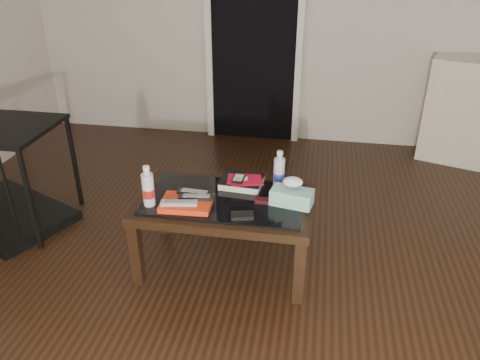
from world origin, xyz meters
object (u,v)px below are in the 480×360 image
object	(u,v)px
water_bottle_left	(148,186)
water_bottle_right	(279,170)
pet_crate	(0,190)
textbook	(242,182)
tissue_box	(292,197)
coffee_table	(225,208)

from	to	relation	value
water_bottle_left	water_bottle_right	world-z (taller)	same
pet_crate	textbook	xyz separation A→B (m)	(1.71, -0.06, 0.25)
tissue_box	water_bottle_left	bearing A→B (deg)	-158.75
pet_crate	water_bottle_right	size ratio (longest dim) A/B	4.48
textbook	water_bottle_right	world-z (taller)	water_bottle_right
coffee_table	tissue_box	world-z (taller)	tissue_box
water_bottle_left	water_bottle_right	size ratio (longest dim) A/B	1.00
textbook	tissue_box	bearing A→B (deg)	-23.85
pet_crate	water_bottle_left	distance (m)	1.35
coffee_table	water_bottle_left	size ratio (longest dim) A/B	4.20
coffee_table	textbook	xyz separation A→B (m)	(0.07, 0.17, 0.09)
textbook	water_bottle_right	size ratio (longest dim) A/B	1.05
textbook	water_bottle_right	distance (m)	0.24
water_bottle_left	tissue_box	distance (m)	0.80
coffee_table	water_bottle_left	xyz separation A→B (m)	(-0.40, -0.14, 0.18)
water_bottle_left	water_bottle_right	xyz separation A→B (m)	(0.69, 0.32, 0.00)
coffee_table	textbook	world-z (taller)	textbook
water_bottle_right	tissue_box	xyz separation A→B (m)	(0.09, -0.18, -0.07)
coffee_table	pet_crate	size ratio (longest dim) A/B	0.94
textbook	water_bottle_right	bearing A→B (deg)	6.93
water_bottle_right	coffee_table	bearing A→B (deg)	-148.41
textbook	tissue_box	xyz separation A→B (m)	(0.31, -0.17, 0.02)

